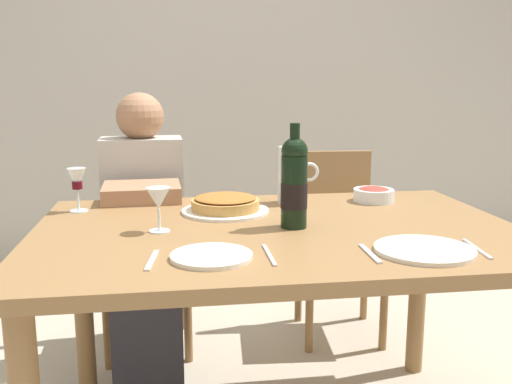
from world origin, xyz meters
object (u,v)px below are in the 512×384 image
Objects in this scene: water_pitcher at (292,178)px; wine_glass_right_diner at (158,200)px; dinner_plate_left_setting at (211,256)px; dinner_plate_right_setting at (424,250)px; baked_tart at (225,204)px; chair_left at (145,238)px; diner_left at (144,226)px; chair_right at (337,231)px; dining_table at (278,256)px; wine_bottle at (294,183)px; wine_glass_left_diner at (77,181)px; salad_bowl at (374,194)px.

water_pitcher reaches higher than wine_glass_right_diner.
dinner_plate_right_setting is (0.56, -0.03, 0.00)m from dinner_plate_left_setting.
baked_tart is 0.35× the size of chair_left.
wine_glass_right_diner is 0.69m from diner_left.
chair_left is at bearing 101.05° from dinner_plate_left_setting.
dinner_plate_left_setting is 0.24× the size of chair_left.
water_pitcher is 0.73m from chair_right.
diner_left is at bearing 124.75° from dining_table.
chair_left is at bearing 136.58° from water_pitcher.
wine_bottle is 1.22× the size of dinner_plate_right_setting.
dining_table is at bearing -0.01° from wine_glass_right_diner.
dining_table is 7.14× the size of water_pitcher.
baked_tart is 1.42× the size of dinner_plate_left_setting.
wine_glass_right_diner is at bearing 94.95° from diner_left.
wine_bottle reaches higher than wine_glass_right_diner.
dinner_plate_left_setting is (0.14, -0.28, -0.09)m from wine_glass_right_diner.
wine_bottle is at bearing -24.80° from wine_glass_left_diner.
baked_tart reaches higher than dining_table.
water_pitcher is 0.86m from chair_left.
dining_table is 0.55m from salad_bowl.
water_pitcher reaches higher than dining_table.
chair_left is 0.26m from diner_left.
wine_bottle is 0.28× the size of diner_left.
dinner_plate_left_setting is 1.38m from chair_right.
chair_right is at bearing 57.68° from water_pitcher.
wine_glass_left_diner is (-0.76, -0.03, 0.01)m from water_pitcher.
baked_tart is at bearing 45.63° from wine_glass_right_diner.
diner_left reaches higher than wine_bottle.
baked_tart is 0.93m from chair_right.
dining_table is 5.66× the size of dinner_plate_right_setting.
wine_glass_left_diner is 0.74m from dinner_plate_left_setting.
diner_left reaches higher than chair_left.
baked_tart is at bearing 122.33° from dining_table.
wine_bottle reaches higher than dinner_plate_right_setting.
chair_left is at bearing 4.52° from chair_right.
wine_glass_right_diner is 0.95m from chair_left.
wine_bottle is 0.37× the size of chair_right.
wine_bottle reaches higher than chair_left.
dining_table is at bearing 66.98° from chair_right.
wine_glass_left_diner is at bearing 170.09° from baked_tart.
wine_bottle is at bearing -50.70° from baked_tart.
wine_glass_right_diner is at bearing 178.96° from wine_bottle.
wine_bottle is at bearing 45.28° from dinner_plate_left_setting.
salad_bowl is 0.17× the size of chair_left.
chair_left is at bearing 147.79° from salad_bowl.
wine_bottle is 0.32m from baked_tart.
dinner_plate_left_setting is at bearing -128.51° from dining_table.
dinner_plate_left_setting is at bearing 64.00° from chair_right.
wine_bottle is 0.36m from water_pitcher.
wine_glass_left_diner is (-1.07, -0.01, 0.08)m from salad_bowl.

